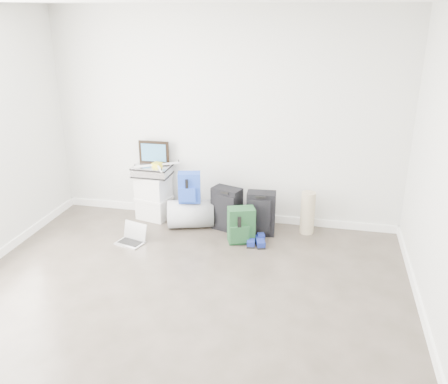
% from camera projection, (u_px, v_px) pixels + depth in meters
% --- Properties ---
extents(ground, '(5.00, 5.00, 0.00)m').
position_uv_depth(ground, '(163.00, 332.00, 4.13)').
color(ground, '#363027').
rests_on(ground, ground).
extents(room_envelope, '(4.52, 5.02, 2.71)m').
position_uv_depth(room_envelope, '(153.00, 139.00, 3.53)').
color(room_envelope, silver).
rests_on(room_envelope, ground).
extents(boxes_stack, '(0.49, 0.43, 0.60)m').
position_uv_depth(boxes_stack, '(154.00, 197.00, 6.30)').
color(boxes_stack, silver).
rests_on(boxes_stack, ground).
extents(briefcase, '(0.48, 0.36, 0.14)m').
position_uv_depth(briefcase, '(152.00, 171.00, 6.17)').
color(briefcase, '#B2B2B7').
rests_on(briefcase, boxes_stack).
extents(painting, '(0.41, 0.04, 0.30)m').
position_uv_depth(painting, '(154.00, 152.00, 6.18)').
color(painting, black).
rests_on(painting, briefcase).
extents(drone, '(0.52, 0.52, 0.05)m').
position_uv_depth(drone, '(157.00, 165.00, 6.10)').
color(drone, gold).
rests_on(drone, briefcase).
extents(duffel_bag, '(0.66, 0.51, 0.36)m').
position_uv_depth(duffel_bag, '(191.00, 214.00, 6.07)').
color(duffel_bag, gray).
rests_on(duffel_bag, ground).
extents(blue_backpack, '(0.31, 0.26, 0.38)m').
position_uv_depth(blue_backpack, '(189.00, 188.00, 5.92)').
color(blue_backpack, '#182EA1').
rests_on(blue_backpack, duffel_bag).
extents(large_suitcase, '(0.41, 0.33, 0.55)m').
position_uv_depth(large_suitcase, '(227.00, 209.00, 5.97)').
color(large_suitcase, black).
rests_on(large_suitcase, ground).
extents(green_backpack, '(0.36, 0.32, 0.44)m').
position_uv_depth(green_backpack, '(241.00, 226.00, 5.66)').
color(green_backpack, '#133517').
rests_on(green_backpack, ground).
extents(carry_on, '(0.36, 0.25, 0.55)m').
position_uv_depth(carry_on, '(261.00, 213.00, 5.85)').
color(carry_on, black).
rests_on(carry_on, ground).
extents(shoes, '(0.26, 0.26, 0.08)m').
position_uv_depth(shoes, '(255.00, 242.00, 5.65)').
color(shoes, black).
rests_on(shoes, ground).
extents(rolled_rug, '(0.18, 0.18, 0.54)m').
position_uv_depth(rolled_rug, '(308.00, 213.00, 5.88)').
color(rolled_rug, tan).
rests_on(rolled_rug, ground).
extents(laptop, '(0.37, 0.31, 0.23)m').
position_uv_depth(laptop, '(132.00, 238.00, 5.71)').
color(laptop, silver).
rests_on(laptop, ground).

